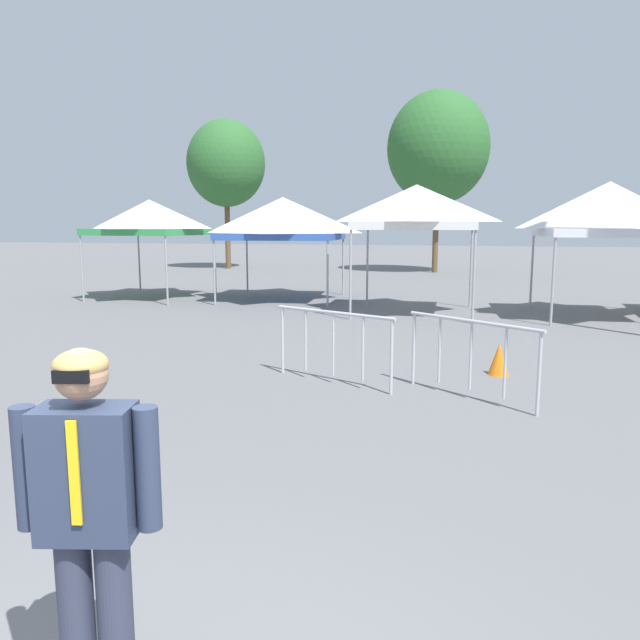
% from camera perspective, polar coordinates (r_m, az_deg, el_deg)
% --- Properties ---
extents(canopy_tent_left_of_center, '(3.30, 3.30, 3.10)m').
position_cam_1_polar(canopy_tent_left_of_center, '(20.11, -15.69, 9.24)').
color(canopy_tent_left_of_center, '#9E9EA3').
rests_on(canopy_tent_left_of_center, ground).
extents(canopy_tent_far_left, '(3.74, 3.74, 3.16)m').
position_cam_1_polar(canopy_tent_far_left, '(18.96, -3.50, 9.49)').
color(canopy_tent_far_left, '#9E9EA3').
rests_on(canopy_tent_far_left, ground).
extents(canopy_tent_behind_right, '(3.17, 3.17, 3.34)m').
position_cam_1_polar(canopy_tent_behind_right, '(16.16, 9.03, 10.40)').
color(canopy_tent_behind_right, '#9E9EA3').
rests_on(canopy_tent_behind_right, ground).
extents(canopy_tent_far_right, '(3.32, 3.32, 3.36)m').
position_cam_1_polar(canopy_tent_far_right, '(16.70, 25.43, 9.36)').
color(canopy_tent_far_right, '#9E9EA3').
rests_on(canopy_tent_far_right, ground).
extents(person_foreground, '(0.64, 0.33, 1.78)m').
position_cam_1_polar(person_foreground, '(3.03, -20.79, -16.46)').
color(person_foreground, '#33384C').
rests_on(person_foreground, ground).
extents(tree_behind_tents_center, '(4.12, 4.12, 7.81)m').
position_cam_1_polar(tree_behind_tents_center, '(33.48, -8.80, 14.29)').
color(tree_behind_tents_center, brown).
rests_on(tree_behind_tents_center, ground).
extents(tree_behind_tents_left, '(4.89, 4.89, 8.69)m').
position_cam_1_polar(tree_behind_tents_left, '(30.92, 11.01, 15.55)').
color(tree_behind_tents_left, brown).
rests_on(tree_behind_tents_left, ground).
extents(crowd_barrier_by_lift, '(1.93, 0.91, 1.08)m').
position_cam_1_polar(crowd_barrier_by_lift, '(8.86, 1.25, -1.20)').
color(crowd_barrier_by_lift, '#B7BABF').
rests_on(crowd_barrier_by_lift, ground).
extents(crowd_barrier_near_person, '(1.73, 1.27, 1.08)m').
position_cam_1_polar(crowd_barrier_near_person, '(8.30, 13.99, -2.15)').
color(crowd_barrier_near_person, '#B7BABF').
rests_on(crowd_barrier_near_person, ground).
extents(traffic_cone_lot_center, '(0.32, 0.32, 0.50)m').
position_cam_1_polar(traffic_cone_lot_center, '(9.84, 16.42, -3.53)').
color(traffic_cone_lot_center, orange).
rests_on(traffic_cone_lot_center, ground).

